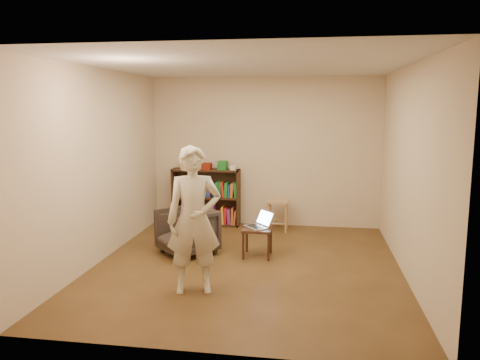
% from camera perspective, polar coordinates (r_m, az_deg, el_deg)
% --- Properties ---
extents(floor, '(4.50, 4.50, 0.00)m').
position_cam_1_polar(floor, '(6.31, 0.80, -10.42)').
color(floor, '#462E16').
rests_on(floor, ground).
extents(ceiling, '(4.50, 4.50, 0.00)m').
position_cam_1_polar(ceiling, '(5.97, 0.86, 13.83)').
color(ceiling, silver).
rests_on(ceiling, wall_back).
extents(wall_back, '(4.00, 0.00, 4.00)m').
position_cam_1_polar(wall_back, '(8.22, 3.05, 3.41)').
color(wall_back, beige).
rests_on(wall_back, floor).
extents(wall_left, '(0.00, 4.50, 4.50)m').
position_cam_1_polar(wall_left, '(6.59, -16.67, 1.67)').
color(wall_left, beige).
rests_on(wall_left, floor).
extents(wall_right, '(0.00, 4.50, 4.50)m').
position_cam_1_polar(wall_right, '(6.06, 19.91, 0.90)').
color(wall_right, beige).
rests_on(wall_right, floor).
extents(bookshelf, '(1.20, 0.30, 1.00)m').
position_cam_1_polar(bookshelf, '(8.37, -4.13, -2.47)').
color(bookshelf, black).
rests_on(bookshelf, floor).
extents(box_yellow, '(0.25, 0.20, 0.18)m').
position_cam_1_polar(box_yellow, '(8.32, -6.27, 1.97)').
color(box_yellow, yellow).
rests_on(box_yellow, bookshelf).
extents(red_cloth, '(0.33, 0.25, 0.11)m').
position_cam_1_polar(red_cloth, '(8.25, -4.63, 1.68)').
color(red_cloth, maroon).
rests_on(red_cloth, bookshelf).
extents(box_green, '(0.17, 0.17, 0.15)m').
position_cam_1_polar(box_green, '(8.17, -2.12, 1.81)').
color(box_green, '#1E7127').
rests_on(box_green, bookshelf).
extents(box_white, '(0.11, 0.11, 0.08)m').
position_cam_1_polar(box_white, '(8.14, -0.88, 1.51)').
color(box_white, silver).
rests_on(box_white, bookshelf).
extents(stool, '(0.36, 0.36, 0.52)m').
position_cam_1_polar(stool, '(7.97, 4.65, -3.17)').
color(stool, '#B27D56').
rests_on(stool, floor).
extents(armchair, '(1.01, 1.01, 0.66)m').
position_cam_1_polar(armchair, '(6.76, -6.49, -6.24)').
color(armchair, '#312921').
rests_on(armchair, floor).
extents(side_table, '(0.40, 0.40, 0.41)m').
position_cam_1_polar(side_table, '(6.60, 2.13, -6.43)').
color(side_table, black).
rests_on(side_table, floor).
extents(laptop, '(0.46, 0.46, 0.23)m').
position_cam_1_polar(laptop, '(6.61, 2.37, -5.30)').
color(laptop, '#B6B6BB').
rests_on(laptop, side_table).
extents(person, '(0.69, 0.54, 1.67)m').
position_cam_1_polar(person, '(5.27, -5.64, -4.90)').
color(person, beige).
rests_on(person, floor).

